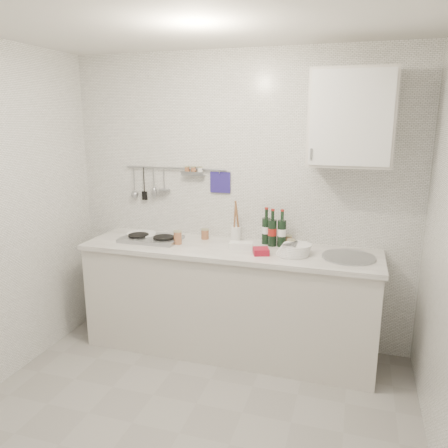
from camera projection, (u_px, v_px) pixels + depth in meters
name	position (u px, v px, depth m)	size (l,w,h in m)	color
floor	(179.00, 433.00, 2.78)	(3.00, 3.00, 0.00)	gray
ceiling	(167.00, 6.00, 2.18)	(3.00, 3.00, 0.00)	silver
back_wall	(238.00, 201.00, 3.78)	(3.00, 0.02, 2.50)	silver
counter	(229.00, 302.00, 3.69)	(2.44, 0.64, 0.96)	beige
wall_rail	(173.00, 179.00, 3.88)	(0.98, 0.09, 0.34)	#93969B
wall_cabinet	(351.00, 118.00, 3.19)	(0.60, 0.38, 0.70)	beige
plate_stack_hob	(140.00, 235.00, 3.87)	(0.28, 0.27, 0.04)	#5072B6
plate_stack_sink	(295.00, 249.00, 3.38)	(0.27, 0.26, 0.09)	white
wine_bottles	(273.00, 227.00, 3.60)	(0.21, 0.12, 0.31)	black
butter_dish	(241.00, 246.00, 3.52)	(0.19, 0.09, 0.06)	white
strawberry_punnet	(261.00, 251.00, 3.39)	(0.12, 0.12, 0.05)	#AC132E
utensil_crock	(236.00, 233.00, 3.70)	(0.09, 0.09, 0.36)	white
jar_a	(205.00, 234.00, 3.81)	(0.07, 0.07, 0.09)	#905939
jar_b	(288.00, 240.00, 3.67)	(0.06, 0.06, 0.07)	#905939
jar_c	(291.00, 245.00, 3.48)	(0.07, 0.07, 0.09)	#905939
jar_d	(178.00, 237.00, 3.66)	(0.07, 0.07, 0.11)	#905939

